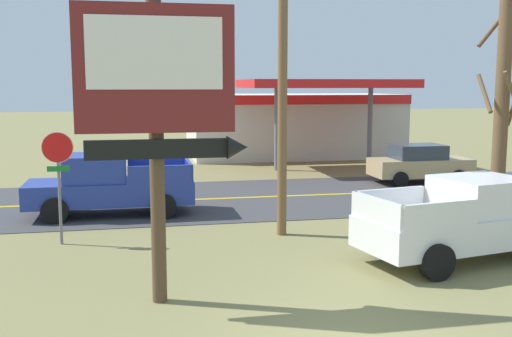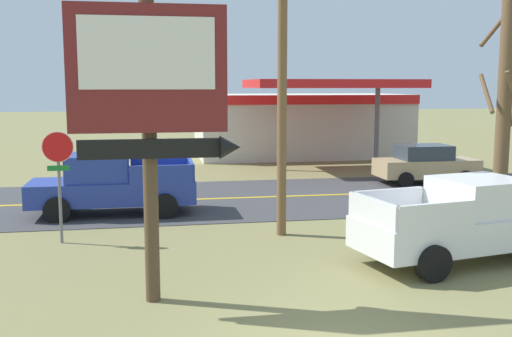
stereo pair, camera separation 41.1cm
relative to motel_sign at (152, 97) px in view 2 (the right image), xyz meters
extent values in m
cube|color=#3D3D3F|center=(2.90, 10.35, -3.90)|extent=(140.00, 8.00, 0.02)
cube|color=gold|center=(2.90, 10.35, -3.89)|extent=(126.00, 0.20, 0.01)
cylinder|color=brown|center=(-0.06, 0.14, -0.97)|extent=(0.28, 0.28, 5.89)
cube|color=maroon|center=(-0.06, -0.04, 0.52)|extent=(2.89, 0.16, 2.31)
cube|color=white|center=(-0.06, -0.13, 0.79)|extent=(2.42, 0.03, 1.30)
cube|color=black|center=(-0.06, -0.04, -0.94)|extent=(2.60, 0.12, 0.36)
cone|color=black|center=(1.43, -0.04, -0.94)|extent=(0.40, 0.44, 0.44)
cylinder|color=slate|center=(-2.39, 4.93, -2.81)|extent=(0.08, 0.08, 2.20)
cylinder|color=red|center=(-2.39, 4.90, -1.36)|extent=(0.76, 0.03, 0.76)
cylinder|color=white|center=(-2.39, 4.92, -1.36)|extent=(0.80, 0.01, 0.80)
cube|color=#19722D|center=(-2.39, 4.90, -1.91)|extent=(0.56, 0.03, 0.14)
cylinder|color=brown|center=(3.51, 4.77, 0.43)|extent=(0.26, 0.26, 8.69)
cylinder|color=brown|center=(9.62, 3.99, -0.69)|extent=(0.40, 0.40, 6.44)
cylinder|color=brown|center=(9.64, 4.50, 1.92)|extent=(1.11, 0.17, 1.30)
cylinder|color=brown|center=(9.13, 4.09, 0.00)|extent=(0.32, 1.10, 1.10)
cube|color=beige|center=(8.77, 23.30, -2.11)|extent=(12.00, 6.00, 3.60)
cube|color=red|center=(8.77, 20.25, -0.56)|extent=(12.00, 0.12, 0.50)
cube|color=red|center=(8.77, 17.30, 0.29)|extent=(8.00, 5.00, 0.40)
cylinder|color=slate|center=(6.37, 17.30, -1.81)|extent=(0.24, 0.24, 4.20)
cylinder|color=slate|center=(11.17, 17.30, -1.81)|extent=(0.24, 0.24, 4.20)
cube|color=silver|center=(7.18, 1.52, -3.15)|extent=(5.49, 2.95, 0.72)
cube|color=silver|center=(7.62, 1.61, -2.37)|extent=(2.22, 2.14, 0.84)
cube|color=#28333D|center=(8.49, 1.79, -2.37)|extent=(0.43, 1.64, 0.71)
cube|color=silver|center=(5.50, 2.12, -2.51)|extent=(1.94, 0.50, 0.56)
cube|color=silver|center=(5.86, 0.32, -2.51)|extent=(1.94, 0.50, 0.56)
cube|color=silver|center=(4.73, 1.02, -2.51)|extent=(0.49, 1.87, 0.56)
cylinder|color=black|center=(8.56, 2.80, -3.51)|extent=(0.84, 0.43, 0.80)
cylinder|color=black|center=(5.40, 2.16, -3.51)|extent=(0.84, 0.43, 0.80)
cylinder|color=black|center=(5.79, 0.24, -3.51)|extent=(0.84, 0.43, 0.80)
cube|color=#233893|center=(-1.23, 8.35, -3.15)|extent=(5.20, 1.96, 0.72)
cube|color=#233893|center=(-1.68, 8.35, -2.37)|extent=(1.90, 1.80, 0.84)
cube|color=#28333D|center=(-2.57, 8.35, -2.37)|extent=(0.10, 1.66, 0.71)
cube|color=#233893|center=(0.29, 7.43, -2.51)|extent=(1.95, 0.12, 0.56)
cube|color=#233893|center=(0.29, 9.27, -2.51)|extent=(1.95, 0.12, 0.56)
cube|color=#233893|center=(1.27, 8.35, -2.51)|extent=(0.12, 1.88, 0.56)
cylinder|color=black|center=(-2.84, 7.37, -3.51)|extent=(0.80, 0.28, 0.80)
cylinder|color=black|center=(-2.84, 9.33, -3.51)|extent=(0.80, 0.28, 0.80)
cylinder|color=black|center=(0.38, 7.37, -3.51)|extent=(0.80, 0.28, 0.80)
cylinder|color=black|center=(0.38, 9.33, -3.51)|extent=(0.80, 0.28, 0.80)
cube|color=tan|center=(11.47, 12.35, -3.23)|extent=(4.20, 1.76, 0.72)
cube|color=#2D3842|center=(11.32, 12.35, -2.57)|extent=(2.10, 1.56, 0.60)
cylinder|color=black|center=(12.78, 13.23, -3.59)|extent=(0.64, 0.24, 0.64)
cylinder|color=black|center=(12.78, 11.47, -3.59)|extent=(0.64, 0.24, 0.64)
cylinder|color=black|center=(10.17, 13.23, -3.59)|extent=(0.64, 0.24, 0.64)
cylinder|color=black|center=(10.17, 11.47, -3.59)|extent=(0.64, 0.24, 0.64)
camera|label=1|loc=(-0.50, -11.23, 0.23)|focal=42.49mm
camera|label=2|loc=(-0.10, -11.31, 0.23)|focal=42.49mm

